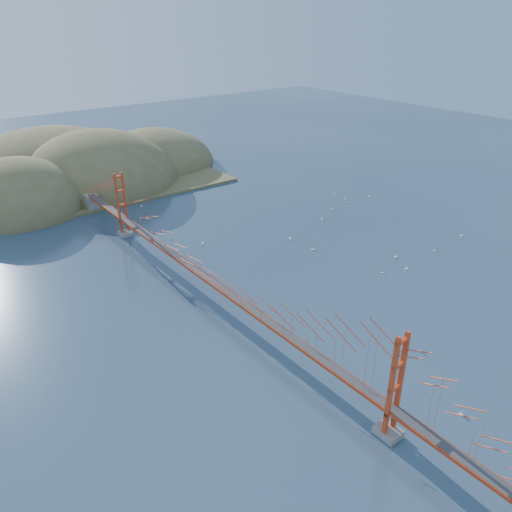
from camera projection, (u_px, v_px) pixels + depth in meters
ground at (216, 304)px, 69.45m from camera, size 320.00×320.00×0.00m
bridge at (214, 259)px, 66.48m from camera, size 2.20×94.40×12.00m
far_headlands at (67, 181)px, 119.42m from camera, size 84.00×58.00×25.00m
sailboat_13 at (396, 257)px, 82.46m from camera, size 0.65×0.56×0.74m
sailboat_16 at (313, 249)px, 85.09m from camera, size 0.65×0.65×0.69m
sailboat_6 at (420, 351)px, 59.69m from camera, size 0.51×0.51×0.58m
sailboat_9 at (332, 209)px, 102.25m from camera, size 0.68×0.68×0.72m
sailboat_17 at (347, 202)px, 105.99m from camera, size 0.50×0.44×0.56m
sailboat_3 at (203, 243)px, 87.22m from camera, size 0.65×0.65×0.68m
sailboat_15 at (198, 192)px, 111.72m from camera, size 0.41×0.50×0.59m
sailboat_1 at (382, 272)px, 77.61m from camera, size 0.56×0.56×0.59m
sailboat_5 at (435, 250)px, 84.82m from camera, size 0.43×0.53×0.62m
sailboat_2 at (407, 269)px, 78.70m from camera, size 0.58×0.57×0.66m
sailboat_10 at (461, 414)px, 50.31m from camera, size 0.51×0.57×0.64m
sailboat_11 at (461, 236)px, 90.25m from camera, size 0.63×0.63×0.66m
sailboat_4 at (322, 219)px, 97.50m from camera, size 0.68×0.68×0.71m
sailboat_12 at (142, 205)px, 104.18m from camera, size 0.54×0.50×0.61m
sailboat_14 at (290, 238)px, 89.25m from camera, size 0.59×0.65×0.74m
sailboat_8 at (345, 199)px, 107.91m from camera, size 0.54×0.54×0.56m
sailboat_extra_0 at (369, 196)px, 109.48m from camera, size 0.54×0.60×0.68m
sailboat_extra_1 at (335, 194)px, 110.97m from camera, size 0.52×0.56×0.63m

